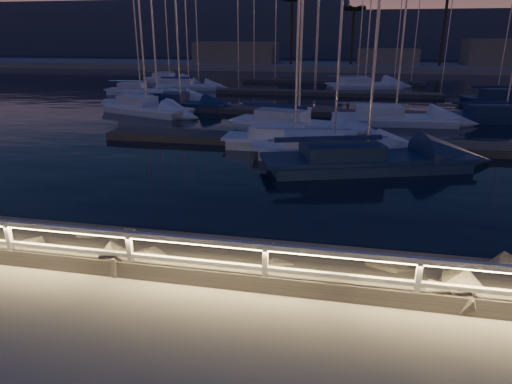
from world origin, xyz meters
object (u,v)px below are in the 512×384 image
(guard_rail, at_px, (215,252))
(sailboat_e, at_px, (145,108))
(sailboat_c, at_px, (329,147))
(sailboat_f, at_px, (295,124))
(sailboat_j, at_px, (155,102))
(sailboat_d, at_px, (361,159))
(sailboat_b, at_px, (291,140))
(sailboat_h, at_px, (502,115))
(sailboat_n, at_px, (187,85))
(sailboat_a, at_px, (178,103))
(sailboat_m, at_px, (168,79))
(sailboat_k, at_px, (363,84))
(sailboat_g, at_px, (391,118))
(sailboat_i, at_px, (139,90))

(guard_rail, relative_size, sailboat_e, 3.37)
(sailboat_c, bearing_deg, sailboat_f, 104.90)
(sailboat_j, bearing_deg, sailboat_d, -65.39)
(sailboat_d, relative_size, sailboat_j, 1.05)
(sailboat_b, xyz_separation_m, sailboat_j, (-12.81, 11.88, 0.05))
(sailboat_d, distance_m, sailboat_h, 17.05)
(sailboat_b, relative_size, sailboat_d, 0.82)
(sailboat_c, bearing_deg, sailboat_n, 114.53)
(sailboat_a, relative_size, sailboat_c, 0.98)
(sailboat_c, xyz_separation_m, sailboat_m, (-21.79, 33.11, 0.00))
(sailboat_h, bearing_deg, sailboat_e, 174.73)
(sailboat_k, xyz_separation_m, sailboat_n, (-18.88, -4.75, -0.04))
(sailboat_b, distance_m, sailboat_e, 15.06)
(sailboat_c, bearing_deg, sailboat_a, 127.13)
(sailboat_d, height_order, sailboat_g, sailboat_d)
(sailboat_j, bearing_deg, sailboat_h, -25.04)
(sailboat_g, xyz_separation_m, sailboat_n, (-20.43, 16.99, -0.03))
(guard_rail, xyz_separation_m, sailboat_j, (-13.21, 27.13, -0.90))
(guard_rail, distance_m, sailboat_j, 30.19)
(sailboat_e, distance_m, sailboat_h, 25.55)
(sailboat_a, distance_m, sailboat_n, 14.36)
(sailboat_b, xyz_separation_m, sailboat_h, (13.20, 10.74, -0.02))
(sailboat_e, xyz_separation_m, sailboat_h, (25.47, 2.00, -0.05))
(guard_rail, bearing_deg, sailboat_c, 83.18)
(sailboat_d, relative_size, sailboat_i, 1.33)
(sailboat_a, distance_m, sailboat_c, 17.79)
(sailboat_c, bearing_deg, sailboat_d, -62.49)
(sailboat_a, xyz_separation_m, sailboat_i, (-7.37, 8.36, -0.03))
(sailboat_a, height_order, sailboat_k, sailboat_k)
(sailboat_b, bearing_deg, sailboat_c, -31.70)
(sailboat_f, distance_m, sailboat_n, 25.17)
(sailboat_a, bearing_deg, sailboat_n, 112.46)
(sailboat_g, relative_size, sailboat_n, 1.19)
(sailboat_g, bearing_deg, sailboat_f, -153.14)
(sailboat_g, bearing_deg, guard_rail, -107.14)
(sailboat_a, height_order, sailboat_i, sailboat_a)
(sailboat_d, distance_m, sailboat_f, 8.66)
(sailboat_e, relative_size, sailboat_m, 1.14)
(sailboat_m, bearing_deg, sailboat_f, -46.70)
(sailboat_d, bearing_deg, sailboat_e, 123.56)
(sailboat_i, bearing_deg, sailboat_j, -60.25)
(sailboat_a, bearing_deg, sailboat_c, -39.27)
(sailboat_b, xyz_separation_m, sailboat_k, (4.13, 29.77, 0.02))
(sailboat_f, height_order, sailboat_i, sailboat_f)
(sailboat_f, height_order, sailboat_g, sailboat_f)
(sailboat_c, distance_m, sailboat_d, 2.58)
(sailboat_i, bearing_deg, sailboat_c, -49.88)
(guard_rail, distance_m, sailboat_n, 43.04)
(sailboat_g, xyz_separation_m, sailboat_j, (-18.49, 3.85, 0.04))
(sailboat_j, height_order, sailboat_k, sailboat_j)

